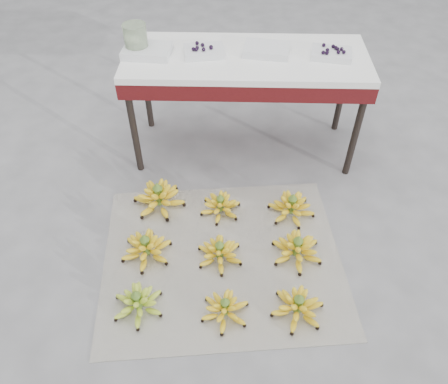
{
  "coord_description": "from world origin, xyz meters",
  "views": [
    {
      "loc": [
        -0.01,
        -1.33,
        1.89
      ],
      "look_at": [
        -0.06,
        0.31,
        0.26
      ],
      "focal_mm": 35.0,
      "sensor_mm": 36.0,
      "label": 1
    }
  ],
  "objects_px": {
    "bunch_front_left": "(138,303)",
    "bunch_mid_left": "(146,248)",
    "bunch_back_center": "(220,206)",
    "tray_right": "(266,50)",
    "bunch_front_center": "(225,309)",
    "tray_far_right": "(332,53)",
    "newspaper_mat": "(222,258)",
    "bunch_mid_right": "(297,249)",
    "vendor_table": "(246,67)",
    "tray_left": "(204,51)",
    "bunch_back_left": "(159,198)",
    "glass_jar": "(136,39)",
    "bunch_front_right": "(298,306)",
    "bunch_back_right": "(291,207)",
    "tray_far_left": "(147,51)",
    "bunch_mid_center": "(220,252)"
  },
  "relations": [
    {
      "from": "bunch_mid_right",
      "to": "newspaper_mat",
      "type": "bearing_deg",
      "value": 177.18
    },
    {
      "from": "bunch_mid_right",
      "to": "bunch_front_left",
      "type": "bearing_deg",
      "value": -162.88
    },
    {
      "from": "bunch_back_left",
      "to": "bunch_back_right",
      "type": "bearing_deg",
      "value": 7.69
    },
    {
      "from": "newspaper_mat",
      "to": "tray_left",
      "type": "bearing_deg",
      "value": 98.0
    },
    {
      "from": "bunch_back_center",
      "to": "bunch_back_right",
      "type": "bearing_deg",
      "value": -8.29
    },
    {
      "from": "bunch_back_right",
      "to": "newspaper_mat",
      "type": "bearing_deg",
      "value": -164.35
    },
    {
      "from": "tray_far_left",
      "to": "glass_jar",
      "type": "bearing_deg",
      "value": 161.26
    },
    {
      "from": "bunch_front_right",
      "to": "bunch_mid_right",
      "type": "relative_size",
      "value": 1.01
    },
    {
      "from": "bunch_front_center",
      "to": "bunch_front_left",
      "type": "bearing_deg",
      "value": 175.8
    },
    {
      "from": "bunch_front_center",
      "to": "bunch_back_center",
      "type": "xyz_separation_m",
      "value": [
        -0.04,
        0.66,
        0.0
      ]
    },
    {
      "from": "bunch_front_left",
      "to": "bunch_mid_right",
      "type": "bearing_deg",
      "value": 1.03
    },
    {
      "from": "bunch_front_left",
      "to": "tray_far_left",
      "type": "xyz_separation_m",
      "value": [
        -0.07,
        1.24,
        0.64
      ]
    },
    {
      "from": "bunch_back_right",
      "to": "glass_jar",
      "type": "bearing_deg",
      "value": 121.06
    },
    {
      "from": "bunch_mid_center",
      "to": "tray_far_left",
      "type": "bearing_deg",
      "value": 105.54
    },
    {
      "from": "bunch_back_left",
      "to": "tray_left",
      "type": "relative_size",
      "value": 1.41
    },
    {
      "from": "bunch_back_center",
      "to": "newspaper_mat",
      "type": "bearing_deg",
      "value": -93.82
    },
    {
      "from": "bunch_mid_right",
      "to": "vendor_table",
      "type": "height_order",
      "value": "vendor_table"
    },
    {
      "from": "tray_far_right",
      "to": "tray_far_left",
      "type": "bearing_deg",
      "value": -179.75
    },
    {
      "from": "bunch_back_center",
      "to": "tray_far_left",
      "type": "xyz_separation_m",
      "value": [
        -0.44,
        0.6,
        0.65
      ]
    },
    {
      "from": "bunch_front_right",
      "to": "bunch_back_left",
      "type": "distance_m",
      "value": 1.01
    },
    {
      "from": "bunch_front_left",
      "to": "bunch_mid_left",
      "type": "bearing_deg",
      "value": 69.33
    },
    {
      "from": "vendor_table",
      "to": "bunch_front_right",
      "type": "bearing_deg",
      "value": -78.39
    },
    {
      "from": "tray_right",
      "to": "tray_left",
      "type": "bearing_deg",
      "value": -175.74
    },
    {
      "from": "bunch_back_center",
      "to": "vendor_table",
      "type": "bearing_deg",
      "value": 70.16
    },
    {
      "from": "vendor_table",
      "to": "bunch_back_center",
      "type": "bearing_deg",
      "value": -102.2
    },
    {
      "from": "bunch_mid_right",
      "to": "bunch_back_center",
      "type": "height_order",
      "value": "bunch_mid_right"
    },
    {
      "from": "bunch_mid_left",
      "to": "glass_jar",
      "type": "bearing_deg",
      "value": 88.7
    },
    {
      "from": "bunch_back_right",
      "to": "tray_right",
      "type": "relative_size",
      "value": 1.24
    },
    {
      "from": "bunch_front_right",
      "to": "bunch_mid_center",
      "type": "height_order",
      "value": "bunch_front_right"
    },
    {
      "from": "bunch_mid_center",
      "to": "tray_left",
      "type": "bearing_deg",
      "value": 87.19
    },
    {
      "from": "tray_right",
      "to": "tray_far_right",
      "type": "relative_size",
      "value": 1.14
    },
    {
      "from": "bunch_back_center",
      "to": "glass_jar",
      "type": "relative_size",
      "value": 1.59
    },
    {
      "from": "newspaper_mat",
      "to": "vendor_table",
      "type": "relative_size",
      "value": 0.88
    },
    {
      "from": "bunch_back_center",
      "to": "tray_right",
      "type": "relative_size",
      "value": 0.94
    },
    {
      "from": "bunch_mid_right",
      "to": "tray_right",
      "type": "height_order",
      "value": "tray_right"
    },
    {
      "from": "bunch_back_right",
      "to": "bunch_mid_left",
      "type": "bearing_deg",
      "value": 177.48
    },
    {
      "from": "bunch_mid_right",
      "to": "glass_jar",
      "type": "height_order",
      "value": "glass_jar"
    },
    {
      "from": "bunch_front_center",
      "to": "bunch_back_right",
      "type": "bearing_deg",
      "value": 59.52
    },
    {
      "from": "tray_far_right",
      "to": "newspaper_mat",
      "type": "bearing_deg",
      "value": -122.49
    },
    {
      "from": "bunch_mid_right",
      "to": "vendor_table",
      "type": "bearing_deg",
      "value": 101.01
    },
    {
      "from": "bunch_front_center",
      "to": "bunch_mid_left",
      "type": "xyz_separation_m",
      "value": [
        -0.42,
        0.34,
        0.01
      ]
    },
    {
      "from": "bunch_front_center",
      "to": "bunch_front_right",
      "type": "bearing_deg",
      "value": 1.67
    },
    {
      "from": "bunch_back_left",
      "to": "glass_jar",
      "type": "height_order",
      "value": "glass_jar"
    },
    {
      "from": "tray_far_left",
      "to": "tray_right",
      "type": "bearing_deg",
      "value": 3.1
    },
    {
      "from": "bunch_mid_center",
      "to": "tray_far_right",
      "type": "relative_size",
      "value": 1.14
    },
    {
      "from": "bunch_front_left",
      "to": "bunch_mid_center",
      "type": "distance_m",
      "value": 0.49
    },
    {
      "from": "glass_jar",
      "to": "bunch_front_right",
      "type": "bearing_deg",
      "value": -54.98
    },
    {
      "from": "bunch_mid_center",
      "to": "tray_far_left",
      "type": "height_order",
      "value": "tray_far_left"
    },
    {
      "from": "bunch_front_right",
      "to": "tray_far_right",
      "type": "relative_size",
      "value": 1.21
    },
    {
      "from": "tray_far_left",
      "to": "tray_right",
      "type": "distance_m",
      "value": 0.68
    }
  ]
}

